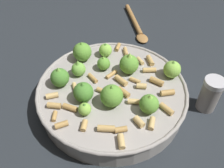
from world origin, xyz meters
The scene contains 4 objects.
ground_plane centered at (0.00, 0.00, 0.00)m, with size 2.40×2.40×0.00m, color #23282D.
cooking_pan centered at (0.00, 0.00, 0.03)m, with size 0.34×0.34×0.11m.
pepper_shaker centered at (-0.14, -0.17, 0.04)m, with size 0.05×0.05×0.09m.
wooden_spoon centered at (0.22, -0.27, 0.01)m, with size 0.23×0.13×0.02m.
Camera 1 is at (-0.30, 0.22, 0.43)m, focal length 37.73 mm.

